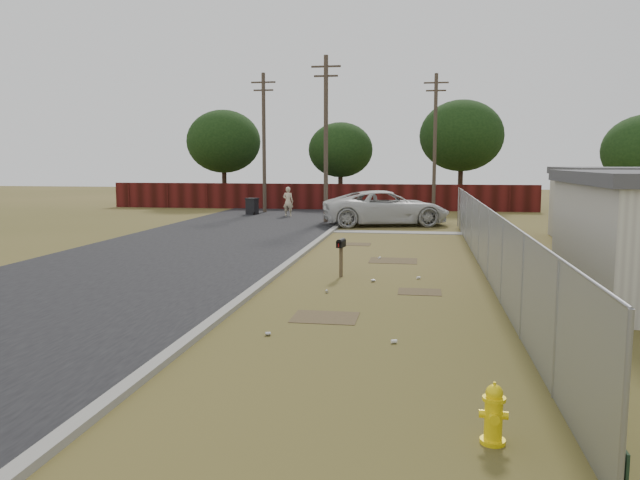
% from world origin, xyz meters
% --- Properties ---
extents(ground, '(120.00, 120.00, 0.00)m').
position_xyz_m(ground, '(0.00, 0.00, 0.00)').
color(ground, brown).
rests_on(ground, ground).
extents(street, '(15.10, 60.00, 0.12)m').
position_xyz_m(street, '(-6.76, 8.05, 0.02)').
color(street, black).
rests_on(street, ground).
extents(chainlink_fence, '(0.10, 27.06, 2.02)m').
position_xyz_m(chainlink_fence, '(3.12, 1.03, 0.80)').
color(chainlink_fence, gray).
rests_on(chainlink_fence, ground).
extents(privacy_fence, '(30.00, 0.12, 1.80)m').
position_xyz_m(privacy_fence, '(-6.00, 25.00, 0.90)').
color(privacy_fence, '#4F1211').
rests_on(privacy_fence, ground).
extents(utility_poles, '(12.60, 8.24, 9.00)m').
position_xyz_m(utility_poles, '(-3.67, 20.67, 4.69)').
color(utility_poles, '#4C3C32').
rests_on(utility_poles, ground).
extents(horizon_trees, '(33.32, 31.94, 7.78)m').
position_xyz_m(horizon_trees, '(0.84, 23.56, 4.63)').
color(horizon_trees, '#382519').
rests_on(horizon_trees, ground).
extents(fire_hydrant, '(0.34, 0.34, 0.76)m').
position_xyz_m(fire_hydrant, '(2.09, -10.63, 0.35)').
color(fire_hydrant, yellow).
rests_on(fire_hydrant, ground).
extents(mailbox, '(0.24, 0.49, 1.12)m').
position_xyz_m(mailbox, '(-1.07, -0.23, 0.89)').
color(mailbox, brown).
rests_on(mailbox, ground).
extents(pickup_truck, '(7.17, 4.75, 1.83)m').
position_xyz_m(pickup_truck, '(-0.62, 14.91, 0.91)').
color(pickup_truck, silver).
rests_on(pickup_truck, ground).
extents(pedestrian, '(0.71, 0.51, 1.81)m').
position_xyz_m(pedestrian, '(-6.84, 19.31, 0.90)').
color(pedestrian, beige).
rests_on(pedestrian, ground).
extents(trash_bin, '(0.82, 0.89, 1.05)m').
position_xyz_m(trash_bin, '(-9.34, 20.15, 0.54)').
color(trash_bin, black).
rests_on(trash_bin, ground).
extents(scattered_litter, '(2.95, 10.15, 0.07)m').
position_xyz_m(scattered_litter, '(-0.20, -2.24, 0.04)').
color(scattered_litter, silver).
rests_on(scattered_litter, ground).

